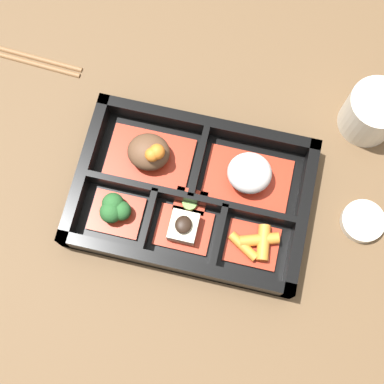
{
  "coord_description": "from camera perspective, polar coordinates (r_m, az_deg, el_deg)",
  "views": [
    {
      "loc": [
        0.04,
        -0.18,
        0.66
      ],
      "look_at": [
        0.0,
        0.0,
        0.03
      ],
      "focal_mm": 50.0,
      "sensor_mm": 36.0,
      "label": 1
    }
  ],
  "objects": [
    {
      "name": "ground_plane",
      "position": [
        0.69,
        0.0,
        -0.58
      ],
      "size": [
        3.0,
        3.0,
        0.0
      ],
      "primitive_type": "plane",
      "color": "brown"
    },
    {
      "name": "bento_base",
      "position": [
        0.68,
        0.0,
        -0.47
      ],
      "size": [
        0.29,
        0.2,
        0.01
      ],
      "color": "black",
      "rests_on": "ground_plane"
    },
    {
      "name": "bento_rim",
      "position": [
        0.67,
        -0.05,
        -0.35
      ],
      "size": [
        0.29,
        0.2,
        0.04
      ],
      "color": "black",
      "rests_on": "ground_plane"
    },
    {
      "name": "bowl_stew",
      "position": [
        0.68,
        -4.55,
        4.11
      ],
      "size": [
        0.11,
        0.07,
        0.05
      ],
      "color": "#B22D19",
      "rests_on": "bento_base"
    },
    {
      "name": "bowl_rice",
      "position": [
        0.67,
        6.11,
        1.87
      ],
      "size": [
        0.11,
        0.07,
        0.04
      ],
      "color": "#B22D19",
      "rests_on": "bento_base"
    },
    {
      "name": "bowl_greens",
      "position": [
        0.66,
        -8.22,
        -1.88
      ],
      "size": [
        0.06,
        0.05,
        0.03
      ],
      "color": "#B22D19",
      "rests_on": "bento_base"
    },
    {
      "name": "bowl_tofu",
      "position": [
        0.65,
        -0.9,
        -3.84
      ],
      "size": [
        0.07,
        0.05,
        0.03
      ],
      "color": "#B22D19",
      "rests_on": "bento_base"
    },
    {
      "name": "bowl_carrots",
      "position": [
        0.66,
        6.75,
        -5.47
      ],
      "size": [
        0.06,
        0.05,
        0.02
      ],
      "color": "#B22D19",
      "rests_on": "bento_base"
    },
    {
      "name": "bowl_pickles",
      "position": [
        0.67,
        -0.15,
        -1.03
      ],
      "size": [
        0.04,
        0.03,
        0.01
      ],
      "color": "#B22D19",
      "rests_on": "bento_base"
    },
    {
      "name": "tea_cup",
      "position": [
        0.73,
        18.66,
        8.1
      ],
      "size": [
        0.07,
        0.07,
        0.06
      ],
      "color": "beige",
      "rests_on": "ground_plane"
    },
    {
      "name": "chopsticks",
      "position": [
        0.8,
        -18.93,
        13.84
      ],
      "size": [
        0.21,
        0.03,
        0.01
      ],
      "color": "brown",
      "rests_on": "ground_plane"
    },
    {
      "name": "sauce_dish",
      "position": [
        0.7,
        17.75,
        -2.98
      ],
      "size": [
        0.05,
        0.05,
        0.01
      ],
      "color": "beige",
      "rests_on": "ground_plane"
    }
  ]
}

